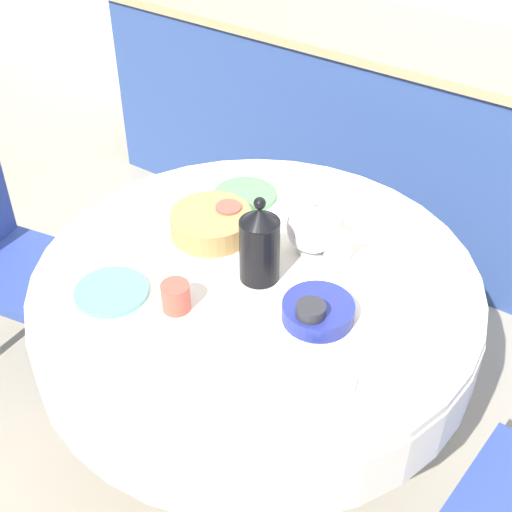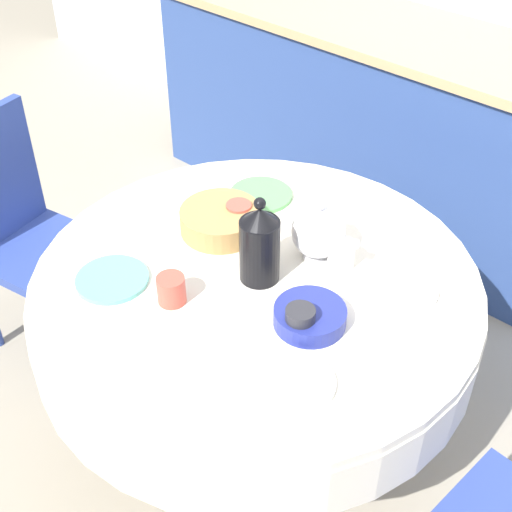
% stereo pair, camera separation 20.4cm
% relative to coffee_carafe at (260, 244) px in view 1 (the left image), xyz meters
% --- Properties ---
extents(ground_plane, '(12.00, 12.00, 0.00)m').
position_rel_coffee_carafe_xyz_m(ground_plane, '(-0.01, -0.01, -0.85)').
color(ground_plane, '#9E937F').
extents(kitchen_counter, '(3.24, 0.64, 0.96)m').
position_rel_coffee_carafe_xyz_m(kitchen_counter, '(-0.01, 1.39, -0.37)').
color(kitchen_counter, '#2D4784').
rests_on(kitchen_counter, ground_plane).
extents(dining_table, '(1.34, 1.34, 0.73)m').
position_rel_coffee_carafe_xyz_m(dining_table, '(-0.01, -0.01, -0.24)').
color(dining_table, brown).
rests_on(dining_table, ground_plane).
extents(plate_near_left, '(0.21, 0.21, 0.01)m').
position_rel_coffee_carafe_xyz_m(plate_near_left, '(-0.31, -0.30, -0.11)').
color(plate_near_left, '#60BCB7').
rests_on(plate_near_left, dining_table).
extents(cup_near_left, '(0.08, 0.08, 0.08)m').
position_rel_coffee_carafe_xyz_m(cup_near_left, '(-0.12, -0.24, -0.08)').
color(cup_near_left, '#CC4C3D').
rests_on(cup_near_left, dining_table).
extents(plate_near_right, '(0.21, 0.21, 0.01)m').
position_rel_coffee_carafe_xyz_m(plate_near_right, '(0.33, -0.25, -0.11)').
color(plate_near_right, white).
rests_on(plate_near_right, dining_table).
extents(cup_near_right, '(0.08, 0.08, 0.08)m').
position_rel_coffee_carafe_xyz_m(cup_near_right, '(0.23, -0.10, -0.08)').
color(cup_near_right, '#28282D').
rests_on(cup_near_right, dining_table).
extents(plate_far_left, '(0.21, 0.21, 0.01)m').
position_rel_coffee_carafe_xyz_m(plate_far_left, '(-0.27, 0.32, -0.11)').
color(plate_far_left, '#5BA85B').
rests_on(plate_far_left, dining_table).
extents(cup_far_left, '(0.08, 0.08, 0.08)m').
position_rel_coffee_carafe_xyz_m(cup_far_left, '(-0.21, 0.14, -0.08)').
color(cup_far_left, '#CC4C3D').
rests_on(cup_far_left, dining_table).
extents(plate_far_right, '(0.21, 0.21, 0.01)m').
position_rel_coffee_carafe_xyz_m(plate_far_right, '(0.34, 0.22, -0.11)').
color(plate_far_right, white).
rests_on(plate_far_right, dining_table).
extents(cup_far_right, '(0.08, 0.08, 0.08)m').
position_rel_coffee_carafe_xyz_m(cup_far_right, '(0.15, 0.20, -0.08)').
color(cup_far_right, white).
rests_on(cup_far_right, dining_table).
extents(coffee_carafe, '(0.12, 0.12, 0.28)m').
position_rel_coffee_carafe_xyz_m(coffee_carafe, '(0.00, 0.00, 0.00)').
color(coffee_carafe, black).
rests_on(coffee_carafe, dining_table).
extents(teapot, '(0.22, 0.16, 0.21)m').
position_rel_coffee_carafe_xyz_m(teapot, '(0.07, 0.19, -0.03)').
color(teapot, white).
rests_on(teapot, dining_table).
extents(bread_basket, '(0.26, 0.26, 0.08)m').
position_rel_coffee_carafe_xyz_m(bread_basket, '(-0.24, 0.09, -0.08)').
color(bread_basket, '#AD844C').
rests_on(bread_basket, dining_table).
extents(fruit_bowl, '(0.20, 0.20, 0.05)m').
position_rel_coffee_carafe_xyz_m(fruit_bowl, '(0.23, -0.06, -0.09)').
color(fruit_bowl, navy).
rests_on(fruit_bowl, dining_table).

